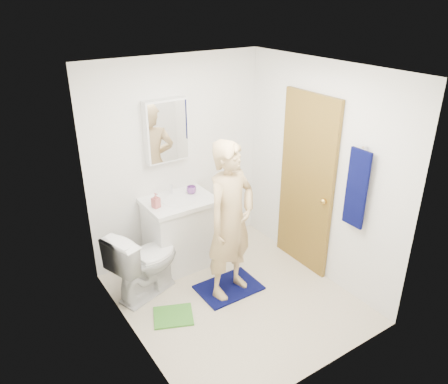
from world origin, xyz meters
The scene contains 22 objects.
floor centered at (0.00, 0.00, -0.01)m, with size 2.20×2.40×0.02m, color beige.
ceiling centered at (0.00, 0.00, 2.41)m, with size 2.20×2.40×0.02m, color white.
wall_back centered at (0.00, 1.21, 1.20)m, with size 2.20×0.02×2.40m, color white.
wall_front centered at (0.00, -1.21, 1.20)m, with size 2.20×0.02×2.40m, color white.
wall_left centered at (-1.11, 0.00, 1.20)m, with size 0.02×2.40×2.40m, color white.
wall_right centered at (1.11, 0.00, 1.20)m, with size 0.02×2.40×2.40m, color white.
vanity_cabinet centered at (-0.15, 0.91, 0.40)m, with size 0.75×0.55×0.80m, color white.
countertop centered at (-0.15, 0.91, 0.83)m, with size 0.79×0.59×0.05m, color white.
sink_basin centered at (-0.15, 0.91, 0.84)m, with size 0.40×0.40×0.03m, color white.
faucet centered at (-0.15, 1.09, 0.91)m, with size 0.03×0.03×0.12m, color silver.
medicine_cabinet centered at (-0.15, 1.14, 1.60)m, with size 0.50×0.12×0.70m, color white.
mirror_panel centered at (-0.15, 1.08, 1.60)m, with size 0.46×0.01×0.66m, color white.
door centered at (1.07, 0.15, 1.02)m, with size 0.05×0.80×2.05m, color olive.
door_knob centered at (1.03, -0.17, 0.95)m, with size 0.07×0.07×0.07m, color gold.
towel centered at (1.03, -0.57, 1.25)m, with size 0.03×0.24×0.80m, color #060A40.
towel_hook centered at (1.07, -0.57, 1.67)m, with size 0.02×0.02×0.06m, color silver.
toilet centered at (-0.73, 0.62, 0.40)m, with size 0.45×0.78×0.80m, color white.
bath_mat centered at (0.04, 0.18, 0.01)m, with size 0.67×0.48×0.02m, color #060A40.
green_rug centered at (-0.69, 0.10, 0.01)m, with size 0.39×0.33×0.02m, color #489732.
soap_dispenser centered at (-0.45, 0.88, 0.93)m, with size 0.08×0.08×0.17m, color #B35553.
toothbrush_cup centered at (0.05, 0.98, 0.89)m, with size 0.11×0.11×0.09m, color #83479C.
man centered at (0.03, 0.13, 0.88)m, with size 0.62×0.41×1.71m, color tan.
Camera 1 is at (-2.18, -3.07, 3.01)m, focal length 35.00 mm.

